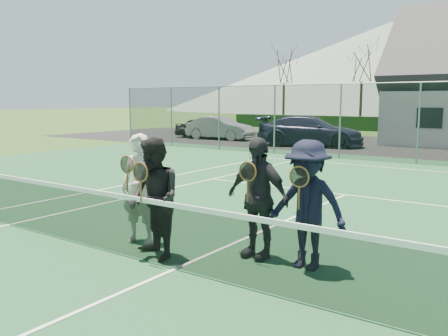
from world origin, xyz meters
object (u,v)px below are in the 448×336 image
Objects in this scene: player_c at (257,198)px; car_c at (310,131)px; car_a at (204,128)px; car_b at (220,128)px; player_b at (154,199)px; tennis_net at (175,233)px; player_a at (140,189)px; player_d at (307,205)px.

car_c is at bearing 112.59° from player_c.
car_b is (1.65, -0.60, 0.07)m from car_a.
tennis_net is at bearing -19.27° from player_b.
car_b is at bearing 122.19° from player_a.
player_c is 1.00× the size of player_d.
player_c is (0.64, 1.11, 0.38)m from tennis_net.
car_b is at bearing 127.19° from player_c.
car_c is 18.27m from player_d.
tennis_net is at bearing -174.42° from car_c.
car_a is 23.84m from player_d.
car_c is at bearing 108.02° from player_b.
player_a is at bearing 149.10° from player_b.
player_c is (14.83, -17.98, 0.30)m from car_a.
player_d is (7.70, -16.56, 0.14)m from car_c.
tennis_net is 6.49× the size of player_d.
car_b is 2.32× the size of player_b.
tennis_net is 6.49× the size of player_a.
car_b is at bearing 128.84° from player_d.
player_d is (13.99, -17.38, 0.23)m from car_b.
tennis_net is 6.49× the size of player_b.
player_b is 1.51m from player_c.
player_b is at bearing 160.73° from tennis_net.
player_c is (6.89, -16.56, 0.14)m from car_c.
player_d is (1.45, 1.11, 0.38)m from tennis_net.
player_c is at bearing 59.95° from tennis_net.
car_a is at bearing 126.63° from tennis_net.
car_a is 0.87× the size of car_b.
player_a is 1.00× the size of player_d.
player_d is (2.76, 0.46, -0.00)m from player_a.
car_b is 21.87m from player_b.
tennis_net is 6.49× the size of player_c.
car_b reaches higher than tennis_net.
car_c reaches higher than car_b.
car_c is (7.95, -1.42, 0.16)m from car_a.
player_d is at bearing 24.30° from player_b.
car_c is at bearing -122.83° from car_a.
car_a is 0.68× the size of car_c.
car_b is 0.36× the size of tennis_net.
car_c is at bearing -100.87° from car_b.
tennis_net is at bearing -166.07° from car_a.
car_b is 0.78× the size of car_c.
tennis_net is at bearing -26.18° from player_a.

